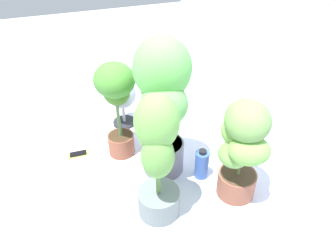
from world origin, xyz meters
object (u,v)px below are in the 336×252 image
object	(u,v)px
potted_plant_center	(162,99)
cell_phone	(78,154)
floor_fan	(122,96)
potted_plant_back_right	(242,144)
potted_plant_front_right	(157,153)
nutrient_bottle	(202,164)
potted_plant_front_left	(116,98)

from	to	relation	value
potted_plant_center	cell_phone	xyz separation A→B (m)	(-0.35, -0.52, -0.54)
potted_plant_center	floor_fan	distance (m)	0.68
potted_plant_back_right	floor_fan	xyz separation A→B (m)	(-0.97, -0.45, -0.13)
potted_plant_front_right	cell_phone	world-z (taller)	potted_plant_front_right
floor_fan	nutrient_bottle	size ratio (longest dim) A/B	1.79
floor_fan	nutrient_bottle	bearing A→B (deg)	12.44
floor_fan	potted_plant_center	bearing A→B (deg)	-0.07
cell_phone	floor_fan	bearing A→B (deg)	-54.63
potted_plant_back_right	nutrient_bottle	xyz separation A→B (m)	(-0.21, -0.13, -0.28)
potted_plant_front_right	floor_fan	bearing A→B (deg)	178.03
potted_plant_center	potted_plant_front_right	xyz separation A→B (m)	(0.32, -0.14, -0.11)
potted_plant_front_left	floor_fan	xyz separation A→B (m)	(-0.33, 0.10, -0.19)
potted_plant_back_right	potted_plant_center	world-z (taller)	potted_plant_center
potted_plant_front_left	floor_fan	distance (m)	0.39
nutrient_bottle	potted_plant_back_right	bearing A→B (deg)	32.15
cell_phone	floor_fan	xyz separation A→B (m)	(-0.26, 0.41, 0.25)
potted_plant_center	potted_plant_back_right	bearing A→B (deg)	43.29
potted_plant_center	cell_phone	distance (m)	0.83
potted_plant_center	floor_fan	world-z (taller)	potted_plant_center
potted_plant_center	floor_fan	xyz separation A→B (m)	(-0.61, -0.11, -0.29)
floor_fan	cell_phone	bearing A→B (deg)	-68.14
potted_plant_front_right	floor_fan	xyz separation A→B (m)	(-0.93, 0.03, -0.18)
potted_plant_front_left	potted_plant_center	size ratio (longest dim) A/B	0.75
potted_plant_center	floor_fan	size ratio (longest dim) A/B	2.39
potted_plant_front_left	potted_plant_center	distance (m)	0.36
potted_plant_front_left	potted_plant_front_right	xyz separation A→B (m)	(0.60, 0.07, -0.01)
potted_plant_front_right	cell_phone	size ratio (longest dim) A/B	5.28
potted_plant_center	potted_plant_front_right	distance (m)	0.37
potted_plant_back_right	nutrient_bottle	bearing A→B (deg)	-147.85
potted_plant_front_right	nutrient_bottle	xyz separation A→B (m)	(-0.17, 0.35, -0.34)
potted_plant_front_left	cell_phone	world-z (taller)	potted_plant_front_left
potted_plant_front_left	potted_plant_center	bearing A→B (deg)	37.38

